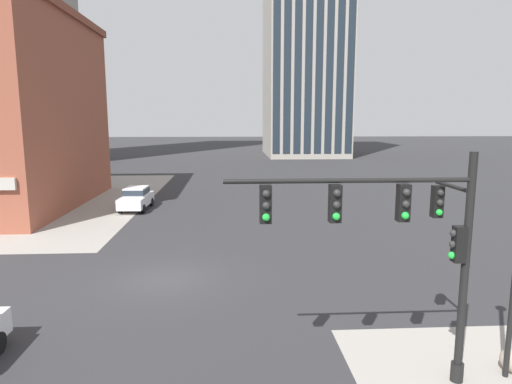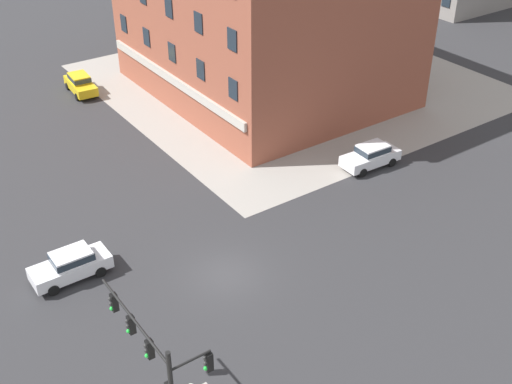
% 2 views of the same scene
% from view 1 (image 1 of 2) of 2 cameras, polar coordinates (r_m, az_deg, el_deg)
% --- Properties ---
extents(ground_plane, '(320.00, 320.00, 0.00)m').
position_cam_1_polar(ground_plane, '(19.60, -11.56, -10.89)').
color(ground_plane, '#2D2D30').
extents(traffic_signal_main, '(6.13, 2.09, 5.94)m').
position_cam_1_polar(traffic_signal_main, '(11.69, 19.07, -5.23)').
color(traffic_signal_main, black).
rests_on(traffic_signal_main, ground).
extents(car_main_northbound_far, '(2.05, 4.48, 1.68)m').
position_cam_1_polar(car_main_northbound_far, '(34.62, -15.09, -0.67)').
color(car_main_northbound_far, silver).
rests_on(car_main_northbound_far, ground).
extents(residential_tower_skyline_right, '(14.42, 19.87, 51.93)m').
position_cam_1_polar(residential_tower_skyline_right, '(88.17, 6.32, 21.84)').
color(residential_tower_skyline_right, '#9E998E').
rests_on(residential_tower_skyline_right, ground).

